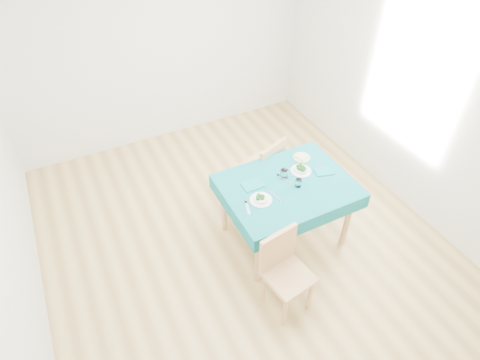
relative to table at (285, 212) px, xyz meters
name	(u,v)px	position (x,y,z in m)	size (l,w,h in m)	color
room_shell	(240,137)	(-0.43, 0.18, 0.97)	(4.02, 4.52, 2.73)	#A68345
table	(285,212)	(0.00, 0.00, 0.00)	(1.26, 0.95, 0.76)	#09626B
chair_near	(289,274)	(-0.41, -0.72, 0.09)	(0.38, 0.41, 0.95)	tan
chair_far	(260,163)	(0.08, 0.69, 0.13)	(0.41, 0.45, 1.02)	tan
bowl_near	(261,198)	(-0.34, -0.07, 0.41)	(0.21, 0.21, 0.06)	white
bowl_far	(301,169)	(0.22, 0.11, 0.41)	(0.21, 0.21, 0.06)	white
fork_near	(247,208)	(-0.50, -0.10, 0.38)	(0.02, 0.17, 0.00)	silver
knife_near	(275,195)	(-0.19, -0.07, 0.38)	(0.01, 0.20, 0.00)	silver
fork_far	(284,178)	(0.01, 0.09, 0.38)	(0.02, 0.17, 0.00)	silver
knife_far	(325,169)	(0.46, 0.02, 0.38)	(0.02, 0.22, 0.00)	silver
napkin_near	(253,185)	(-0.31, 0.15, 0.39)	(0.21, 0.15, 0.01)	#0E6E77
napkin_far	(324,171)	(0.43, 0.00, 0.38)	(0.18, 0.13, 0.01)	#0E6E77
tumbler_center	(284,174)	(0.02, 0.11, 0.43)	(0.07, 0.07, 0.10)	white
tumbler_side	(298,183)	(0.08, -0.06, 0.42)	(0.06, 0.06, 0.08)	white
side_plate	(302,157)	(0.35, 0.30, 0.38)	(0.18, 0.18, 0.01)	#D2DF6D
bread_slice	(302,156)	(0.35, 0.30, 0.40)	(0.11, 0.11, 0.02)	beige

